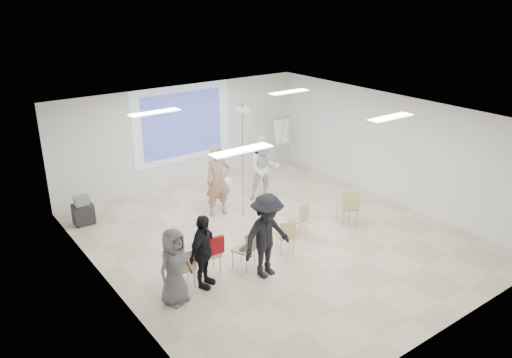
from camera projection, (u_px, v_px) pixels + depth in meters
floor at (275, 239)px, 12.09m from camera, size 8.00×9.00×0.10m
ceiling at (277, 113)px, 10.97m from camera, size 8.00×9.00×0.10m
wall_back at (182, 135)px, 14.95m from camera, size 8.00×0.10×3.00m
wall_left at (106, 225)px, 9.30m from camera, size 0.10×9.00×3.00m
wall_right at (391, 148)px, 13.76m from camera, size 0.10×9.00×3.00m
projection_halo at (183, 124)px, 14.78m from camera, size 3.20×0.01×2.30m
projection_image at (183, 124)px, 14.77m from camera, size 2.60×0.01×1.90m
pedestal_table at (221, 190)px, 13.79m from camera, size 0.70×0.70×0.71m
player_left at (218, 176)px, 12.89m from camera, size 0.85×0.63×2.15m
player_right at (264, 165)px, 13.87m from camera, size 1.22×1.14×2.03m
controller_left at (218, 160)px, 13.05m from camera, size 0.06×0.12×0.04m
controller_right at (254, 152)px, 13.83m from camera, size 0.09×0.13×0.04m
chair_far_left at (184, 266)px, 9.86m from camera, size 0.41×0.44×0.85m
chair_left_mid at (211, 253)px, 10.37m from camera, size 0.43×0.45×0.83m
chair_left_inner at (247, 246)px, 10.53m from camera, size 0.56×0.58×0.90m
chair_center at (286, 234)px, 11.18m from camera, size 0.49×0.51×0.80m
chair_right_inner at (300, 217)px, 12.00m from camera, size 0.47×0.49×0.80m
chair_right_far at (348, 205)px, 12.40m from camera, size 0.60×0.62×0.97m
red_jacket at (215, 246)px, 10.18m from camera, size 0.40×0.13×0.37m
laptop at (243, 247)px, 10.60m from camera, size 0.40×0.35×0.03m
audience_left at (203, 247)px, 9.78m from camera, size 1.21×1.06×1.79m
audience_mid at (267, 231)px, 10.11m from camera, size 1.41×0.87×2.07m
audience_outer at (174, 262)px, 9.29m from camera, size 0.97×0.78×1.72m
flipchart_easel at (282, 131)px, 16.18m from camera, size 0.75×0.57×1.74m
av_cart at (83, 211)px, 12.61m from camera, size 0.52×0.42×0.75m
ceiling_projector at (243, 116)px, 12.28m from camera, size 0.30×0.25×3.00m
fluor_panel_nw at (155, 112)px, 11.40m from camera, size 1.20×0.30×0.02m
fluor_panel_ne at (289, 92)px, 13.61m from camera, size 1.20×0.30×0.02m
fluor_panel_sw at (242, 150)px, 8.77m from camera, size 1.20×0.30×0.02m
fluor_panel_se at (391, 117)px, 10.97m from camera, size 1.20×0.30×0.02m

